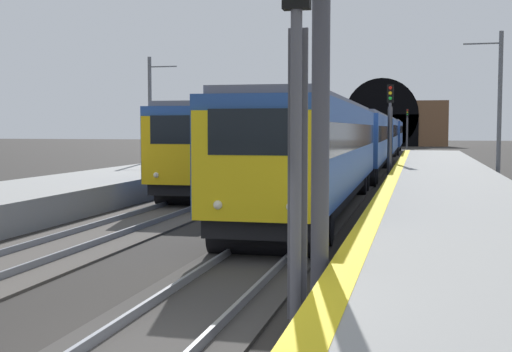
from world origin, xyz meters
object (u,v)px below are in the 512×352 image
at_px(train_adjacent_platform, 305,137).
at_px(railway_signal_near, 296,97).
at_px(train_main_approaching, 373,138).
at_px(railway_signal_far, 407,125).
at_px(railway_signal_mid, 390,122).
at_px(catenary_mast_near, 150,116).
at_px(catenary_mast_far, 499,107).

xyz_separation_m(train_adjacent_platform, railway_signal_near, (-42.12, -6.83, 1.13)).
height_order(train_main_approaching, railway_signal_far, railway_signal_far).
relative_size(railway_signal_near, railway_signal_mid, 1.03).
relative_size(catenary_mast_near, catenary_mast_far, 0.93).
distance_m(catenary_mast_near, catenary_mast_far, 19.93).
height_order(train_main_approaching, railway_signal_near, railway_signal_near).
bearing_deg(railway_signal_far, railway_signal_near, 0.00).
height_order(train_adjacent_platform, catenary_mast_near, catenary_mast_near).
xyz_separation_m(railway_signal_near, railway_signal_mid, (31.04, 0.00, -0.08)).
xyz_separation_m(train_main_approaching, catenary_mast_near, (-14.15, 12.41, 1.48)).
relative_size(train_main_approaching, railway_signal_mid, 14.22).
height_order(railway_signal_mid, railway_signal_far, railway_signal_far).
bearing_deg(railway_signal_far, catenary_mast_near, -13.32).
height_order(train_main_approaching, train_adjacent_platform, train_adjacent_platform).
xyz_separation_m(train_main_approaching, railway_signal_near, (-43.60, -1.82, 1.15)).
distance_m(railway_signal_near, railway_signal_mid, 31.04).
bearing_deg(catenary_mast_far, railway_signal_mid, 55.04).
relative_size(railway_signal_near, catenary_mast_near, 0.78).
bearing_deg(catenary_mast_near, train_adjacent_platform, -30.27).
height_order(railway_signal_near, railway_signal_far, railway_signal_far).
relative_size(train_main_approaching, catenary_mast_far, 9.95).
bearing_deg(catenary_mast_near, railway_signal_mid, -83.62).
relative_size(train_adjacent_platform, catenary_mast_near, 7.94).
height_order(catenary_mast_near, catenary_mast_far, catenary_mast_far).
bearing_deg(train_main_approaching, train_adjacent_platform, -74.03).
relative_size(railway_signal_near, catenary_mast_far, 0.72).
distance_m(railway_signal_near, railway_signal_far, 89.51).
relative_size(train_adjacent_platform, railway_signal_far, 10.14).
relative_size(railway_signal_far, catenary_mast_far, 0.72).
xyz_separation_m(train_main_approaching, train_adjacent_platform, (-1.49, 5.02, 0.02)).
distance_m(train_main_approaching, catenary_mast_near, 18.88).
relative_size(train_adjacent_platform, catenary_mast_far, 7.35).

